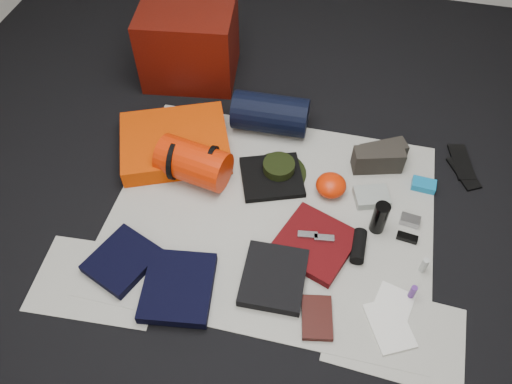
% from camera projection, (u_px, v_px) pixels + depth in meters
% --- Properties ---
extents(floor, '(4.50, 4.50, 0.02)m').
position_uv_depth(floor, '(271.00, 215.00, 2.54)').
color(floor, black).
rests_on(floor, ground).
extents(newspaper_mat, '(1.60, 1.30, 0.01)m').
position_uv_depth(newspaper_mat, '(272.00, 214.00, 2.53)').
color(newspaper_mat, silver).
rests_on(newspaper_mat, floor).
extents(newspaper_sheet_front_left, '(0.61, 0.44, 0.00)m').
position_uv_depth(newspaper_sheet_front_left, '(98.00, 280.00, 2.30)').
color(newspaper_sheet_front_left, silver).
rests_on(newspaper_sheet_front_left, floor).
extents(newspaper_sheet_front_right, '(0.60, 0.43, 0.00)m').
position_uv_depth(newspaper_sheet_front_right, '(395.00, 335.00, 2.14)').
color(newspaper_sheet_front_right, silver).
rests_on(newspaper_sheet_front_right, floor).
extents(red_cabinet, '(0.61, 0.53, 0.46)m').
position_uv_depth(red_cabinet, '(189.00, 43.00, 3.04)').
color(red_cabinet, '#4E0C05').
rests_on(red_cabinet, floor).
extents(sleeping_pad, '(0.72, 0.66, 0.11)m').
position_uv_depth(sleeping_pad, '(175.00, 143.00, 2.76)').
color(sleeping_pad, '#DB3D02').
rests_on(sleeping_pad, newspaper_mat).
extents(stuff_sack, '(0.40, 0.28, 0.21)m').
position_uv_depth(stuff_sack, '(194.00, 163.00, 2.59)').
color(stuff_sack, red).
rests_on(stuff_sack, newspaper_mat).
extents(sack_strap_left, '(0.02, 0.22, 0.22)m').
position_uv_depth(sack_strap_left, '(175.00, 160.00, 2.61)').
color(sack_strap_left, black).
rests_on(sack_strap_left, newspaper_mat).
extents(sack_strap_right, '(0.03, 0.22, 0.22)m').
position_uv_depth(sack_strap_right, '(212.00, 166.00, 2.58)').
color(sack_strap_right, black).
rests_on(sack_strap_right, newspaper_mat).
extents(navy_duffel, '(0.43, 0.23, 0.22)m').
position_uv_depth(navy_duffel, '(270.00, 114.00, 2.82)').
color(navy_duffel, black).
rests_on(navy_duffel, newspaper_mat).
extents(boonie_brim, '(0.35, 0.35, 0.01)m').
position_uv_depth(boonie_brim, '(278.00, 173.00, 2.69)').
color(boonie_brim, black).
rests_on(boonie_brim, newspaper_mat).
extents(boonie_crown, '(0.17, 0.17, 0.07)m').
position_uv_depth(boonie_crown, '(279.00, 168.00, 2.65)').
color(boonie_crown, black).
rests_on(boonie_crown, boonie_brim).
extents(hiking_boot_left, '(0.28, 0.17, 0.13)m').
position_uv_depth(hiking_boot_left, '(378.00, 160.00, 2.66)').
color(hiking_boot_left, '#2B2721').
rests_on(hiking_boot_left, newspaper_mat).
extents(hiking_boot_right, '(0.26, 0.20, 0.12)m').
position_uv_depth(hiking_boot_right, '(382.00, 154.00, 2.69)').
color(hiking_boot_right, '#2B2721').
rests_on(hiking_boot_right, newspaper_mat).
extents(flip_flop_left, '(0.19, 0.25, 0.01)m').
position_uv_depth(flip_flop_left, '(464.00, 173.00, 2.69)').
color(flip_flop_left, black).
rests_on(flip_flop_left, floor).
extents(flip_flop_right, '(0.15, 0.27, 0.01)m').
position_uv_depth(flip_flop_right, '(461.00, 162.00, 2.74)').
color(flip_flop_right, black).
rests_on(flip_flop_right, floor).
extents(trousers_navy_a, '(0.35, 0.37, 0.05)m').
position_uv_depth(trousers_navy_a, '(122.00, 260.00, 2.33)').
color(trousers_navy_a, black).
rests_on(trousers_navy_a, newspaper_mat).
extents(trousers_navy_b, '(0.35, 0.39, 0.05)m').
position_uv_depth(trousers_navy_b, '(178.00, 287.00, 2.24)').
color(trousers_navy_b, black).
rests_on(trousers_navy_b, newspaper_mat).
extents(trousers_charcoal, '(0.29, 0.33, 0.05)m').
position_uv_depth(trousers_charcoal, '(274.00, 277.00, 2.27)').
color(trousers_charcoal, black).
rests_on(trousers_charcoal, newspaper_mat).
extents(black_tshirt, '(0.40, 0.39, 0.03)m').
position_uv_depth(black_tshirt, '(272.00, 177.00, 2.65)').
color(black_tshirt, black).
rests_on(black_tshirt, newspaper_mat).
extents(red_shirt, '(0.43, 0.43, 0.04)m').
position_uv_depth(red_shirt, '(315.00, 243.00, 2.39)').
color(red_shirt, '#4E080A').
rests_on(red_shirt, newspaper_mat).
extents(orange_stuff_sack, '(0.21, 0.21, 0.10)m').
position_uv_depth(orange_stuff_sack, '(331.00, 185.00, 2.57)').
color(orange_stuff_sack, red).
rests_on(orange_stuff_sack, newspaper_mat).
extents(first_aid_pouch, '(0.20, 0.18, 0.04)m').
position_uv_depth(first_aid_pouch, '(372.00, 197.00, 2.56)').
color(first_aid_pouch, gray).
rests_on(first_aid_pouch, newspaper_mat).
extents(water_bottle, '(0.09, 0.09, 0.18)m').
position_uv_depth(water_bottle, '(380.00, 218.00, 2.40)').
color(water_bottle, black).
rests_on(water_bottle, newspaper_mat).
extents(speaker, '(0.07, 0.17, 0.07)m').
position_uv_depth(speaker, '(359.00, 246.00, 2.37)').
color(speaker, black).
rests_on(speaker, newspaper_mat).
extents(compact_camera, '(0.10, 0.07, 0.04)m').
position_uv_depth(compact_camera, '(410.00, 220.00, 2.48)').
color(compact_camera, '#9F9FA3').
rests_on(compact_camera, newspaper_mat).
extents(cyan_case, '(0.13, 0.09, 0.04)m').
position_uv_depth(cyan_case, '(424.00, 185.00, 2.62)').
color(cyan_case, '#106FA4').
rests_on(cyan_case, newspaper_mat).
extents(toiletry_purple, '(0.03, 0.03, 0.08)m').
position_uv_depth(toiletry_purple, '(412.00, 292.00, 2.21)').
color(toiletry_purple, '#542780').
rests_on(toiletry_purple, newspaper_mat).
extents(toiletry_clear, '(0.04, 0.04, 0.09)m').
position_uv_depth(toiletry_clear, '(424.00, 265.00, 2.29)').
color(toiletry_clear, '#B1B6B1').
rests_on(toiletry_clear, newspaper_mat).
extents(paperback_book, '(0.17, 0.22, 0.03)m').
position_uv_depth(paperback_book, '(317.00, 318.00, 2.16)').
color(paperback_book, black).
rests_on(paperback_book, newspaper_mat).
extents(map_booklet, '(0.25, 0.28, 0.01)m').
position_uv_depth(map_booklet, '(389.00, 325.00, 2.15)').
color(map_booklet, silver).
rests_on(map_booklet, newspaper_mat).
extents(map_printout, '(0.20, 0.24, 0.01)m').
position_uv_depth(map_printout, '(392.00, 307.00, 2.21)').
color(map_printout, silver).
rests_on(map_printout, newspaper_mat).
extents(sunglasses, '(0.10, 0.05, 0.02)m').
position_uv_depth(sunglasses, '(407.00, 238.00, 2.42)').
color(sunglasses, black).
rests_on(sunglasses, newspaper_mat).
extents(key_cluster, '(0.09, 0.09, 0.01)m').
position_uv_depth(key_cluster, '(116.00, 279.00, 2.29)').
color(key_cluster, '#9F9FA3').
rests_on(key_cluster, newspaper_mat).
extents(tape_roll, '(0.05, 0.05, 0.03)m').
position_uv_depth(tape_roll, '(277.00, 169.00, 2.64)').
color(tape_roll, silver).
rests_on(tape_roll, black_tshirt).
extents(energy_bar_a, '(0.10, 0.05, 0.01)m').
position_uv_depth(energy_bar_a, '(308.00, 235.00, 2.38)').
color(energy_bar_a, '#9F9FA3').
rests_on(energy_bar_a, red_shirt).
extents(energy_bar_b, '(0.10, 0.05, 0.01)m').
position_uv_depth(energy_bar_b, '(324.00, 238.00, 2.37)').
color(energy_bar_b, '#9F9FA3').
rests_on(energy_bar_b, red_shirt).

